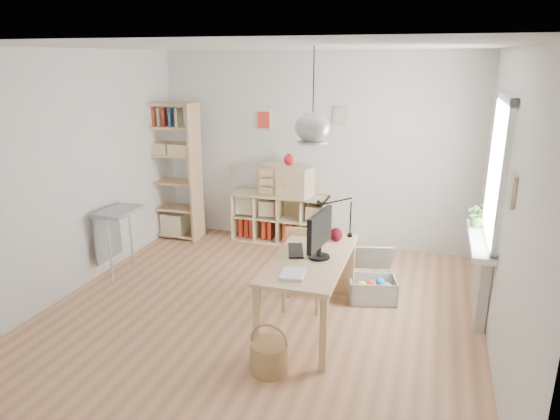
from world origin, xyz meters
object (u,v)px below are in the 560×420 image
(tall_bookshelf, at_px, (171,166))
(drawer_chest, at_px, (286,180))
(chair, at_px, (303,263))
(storage_chest, at_px, (373,284))
(cube_shelf, at_px, (279,221))
(desk, at_px, (310,265))
(monitor, at_px, (320,232))

(tall_bookshelf, relative_size, drawer_chest, 2.66)
(chair, height_order, drawer_chest, drawer_chest)
(drawer_chest, bearing_deg, storage_chest, -32.30)
(tall_bookshelf, bearing_deg, cube_shelf, 10.19)
(desk, distance_m, chair, 0.50)
(storage_chest, distance_m, drawer_chest, 2.15)
(monitor, relative_size, drawer_chest, 0.71)
(storage_chest, relative_size, monitor, 1.29)
(desk, relative_size, monitor, 2.82)
(storage_chest, height_order, monitor, monitor)
(tall_bookshelf, bearing_deg, chair, -32.34)
(monitor, distance_m, drawer_chest, 2.41)
(desk, bearing_deg, cube_shelf, 114.61)
(tall_bookshelf, distance_m, chair, 2.90)
(storage_chest, bearing_deg, monitor, -133.52)
(cube_shelf, bearing_deg, storage_chest, -42.90)
(storage_chest, xyz_separation_m, drawer_chest, (-1.44, 1.40, 0.76))
(cube_shelf, distance_m, drawer_chest, 0.65)
(tall_bookshelf, distance_m, storage_chest, 3.45)
(chair, bearing_deg, tall_bookshelf, 138.84)
(chair, bearing_deg, desk, -75.38)
(monitor, bearing_deg, desk, -171.43)
(desk, bearing_deg, drawer_chest, 112.52)
(storage_chest, relative_size, drawer_chest, 0.91)
(desk, height_order, cube_shelf, desk)
(cube_shelf, distance_m, storage_chest, 2.12)
(cube_shelf, height_order, tall_bookshelf, tall_bookshelf)
(storage_chest, bearing_deg, desk, -138.07)
(desk, bearing_deg, monitor, 0.72)
(drawer_chest, bearing_deg, tall_bookshelf, -159.91)
(chair, distance_m, monitor, 0.74)
(desk, bearing_deg, storage_chest, 56.04)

